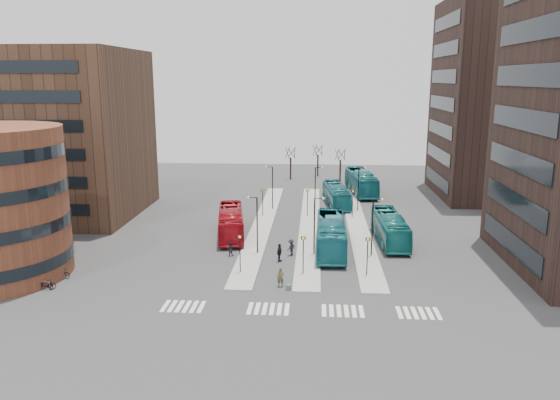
# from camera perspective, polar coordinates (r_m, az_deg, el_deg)

# --- Properties ---
(ground) EXTENTS (160.00, 160.00, 0.00)m
(ground) POSITION_cam_1_polar(r_m,az_deg,el_deg) (41.38, -0.31, -13.58)
(ground) COLOR #303033
(ground) RESTS_ON ground
(island_left) EXTENTS (2.50, 45.00, 0.15)m
(island_left) POSITION_cam_1_polar(r_m,az_deg,el_deg) (69.78, -1.80, -2.49)
(island_left) COLOR #969691
(island_left) RESTS_ON ground
(island_mid) EXTENTS (2.50, 45.00, 0.15)m
(island_mid) POSITION_cam_1_polar(r_m,az_deg,el_deg) (69.46, 3.13, -2.57)
(island_mid) COLOR #969691
(island_mid) RESTS_ON ground
(island_right) EXTENTS (2.50, 45.00, 0.15)m
(island_right) POSITION_cam_1_polar(r_m,az_deg,el_deg) (69.65, 8.08, -2.64)
(island_right) COLOR #969691
(island_right) RESTS_ON ground
(suitcase) EXTENTS (0.50, 0.46, 0.51)m
(suitcase) POSITION_cam_1_polar(r_m,az_deg,el_deg) (48.66, 0.88, -9.11)
(suitcase) COLOR navy
(suitcase) RESTS_ON ground
(red_bus) EXTENTS (4.59, 12.06, 3.28)m
(red_bus) POSITION_cam_1_polar(r_m,az_deg,el_deg) (64.56, -5.16, -2.35)
(red_bus) COLOR #9E0C16
(red_bus) RESTS_ON ground
(teal_bus_a) EXTENTS (3.11, 12.79, 3.55)m
(teal_bus_a) POSITION_cam_1_polar(r_m,az_deg,el_deg) (59.07, 5.35, -3.64)
(teal_bus_a) COLOR #16626F
(teal_bus_a) RESTS_ON ground
(teal_bus_b) EXTENTS (3.99, 11.41, 3.11)m
(teal_bus_b) POSITION_cam_1_polar(r_m,az_deg,el_deg) (79.97, 5.90, 0.50)
(teal_bus_b) COLOR #15636D
(teal_bus_b) RESTS_ON ground
(teal_bus_c) EXTENTS (3.23, 11.74, 3.24)m
(teal_bus_c) POSITION_cam_1_polar(r_m,az_deg,el_deg) (63.16, 11.41, -2.91)
(teal_bus_c) COLOR #146868
(teal_bus_c) RESTS_ON ground
(teal_bus_d) EXTENTS (4.65, 13.47, 3.67)m
(teal_bus_d) POSITION_cam_1_polar(r_m,az_deg,el_deg) (88.82, 8.47, 1.83)
(teal_bus_d) COLOR #15636B
(teal_bus_d) RESTS_ON ground
(traveller) EXTENTS (0.69, 0.48, 1.80)m
(traveller) POSITION_cam_1_polar(r_m,az_deg,el_deg) (49.16, 0.06, -8.07)
(traveller) COLOR #4A472C
(traveller) RESTS_ON ground
(commuter_a) EXTENTS (0.82, 0.69, 1.50)m
(commuter_a) POSITION_cam_1_polar(r_m,az_deg,el_deg) (57.66, -5.20, -5.12)
(commuter_a) COLOR black
(commuter_a) RESTS_ON ground
(commuter_b) EXTENTS (0.79, 1.19, 1.87)m
(commuter_b) POSITION_cam_1_polar(r_m,az_deg,el_deg) (55.65, -0.06, -5.52)
(commuter_b) COLOR black
(commuter_b) RESTS_ON ground
(commuter_c) EXTENTS (1.19, 1.28, 1.74)m
(commuter_c) POSITION_cam_1_polar(r_m,az_deg,el_deg) (57.60, 1.17, -4.96)
(commuter_c) COLOR black
(commuter_c) RESTS_ON ground
(bicycle_near) EXTENTS (1.88, 1.12, 0.93)m
(bicycle_near) POSITION_cam_1_polar(r_m,az_deg,el_deg) (52.85, -23.33, -8.14)
(bicycle_near) COLOR gray
(bicycle_near) RESTS_ON ground
(bicycle_mid) EXTENTS (1.61, 0.79, 0.93)m
(bicycle_mid) POSITION_cam_1_polar(r_m,az_deg,el_deg) (52.94, -23.27, -8.10)
(bicycle_mid) COLOR gray
(bicycle_mid) RESTS_ON ground
(bicycle_far) EXTENTS (1.92, 0.71, 1.00)m
(bicycle_far) POSITION_cam_1_polar(r_m,az_deg,el_deg) (55.17, -22.03, -7.13)
(bicycle_far) COLOR gray
(bicycle_far) RESTS_ON ground
(crosswalk_stripes) EXTENTS (22.35, 2.40, 0.01)m
(crosswalk_stripes) POSITION_cam_1_polar(r_m,az_deg,el_deg) (44.92, 2.34, -11.38)
(crosswalk_stripes) COLOR silver
(crosswalk_stripes) RESTS_ON ground
(office_block) EXTENTS (25.00, 20.12, 22.00)m
(office_block) POSITION_cam_1_polar(r_m,az_deg,el_deg) (80.26, -23.54, 6.39)
(office_block) COLOR #4A3122
(office_block) RESTS_ON ground
(tower_far) EXTENTS (20.12, 20.00, 30.00)m
(tower_far) POSITION_cam_1_polar(r_m,az_deg,el_deg) (91.87, 22.76, 9.63)
(tower_far) COLOR #2E1F19
(tower_far) RESTS_ON ground
(sign_poles) EXTENTS (12.45, 22.12, 3.65)m
(sign_poles) POSITION_cam_1_polar(r_m,az_deg,el_deg) (62.10, 2.70, -2.18)
(sign_poles) COLOR black
(sign_poles) RESTS_ON ground
(lamp_posts) EXTENTS (14.04, 20.24, 6.12)m
(lamp_posts) POSITION_cam_1_polar(r_m,az_deg,el_deg) (66.66, 3.69, -0.13)
(lamp_posts) COLOR black
(lamp_posts) RESTS_ON ground
(bare_trees) EXTENTS (10.97, 8.14, 5.90)m
(bare_trees) POSITION_cam_1_polar(r_m,az_deg,el_deg) (100.90, 3.79, 3.75)
(bare_trees) COLOR black
(bare_trees) RESTS_ON ground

